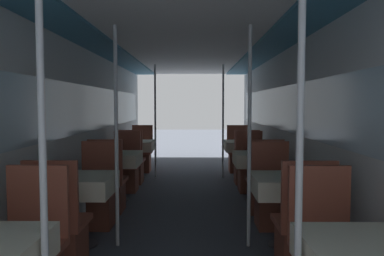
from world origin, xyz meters
name	(u,v)px	position (x,y,z in m)	size (l,w,h in m)	color
wall_left	(76,127)	(-1.42, 3.63, 1.13)	(0.05, 10.06, 2.18)	silver
wall_right	(297,127)	(1.42, 3.63, 1.13)	(0.05, 10.06, 2.18)	silver
ceiling_panel	(186,40)	(0.00, 3.63, 2.22)	(2.84, 10.06, 0.07)	white
support_pole_left_0	(43,167)	(-0.65, 0.74, 1.09)	(0.04, 0.04, 2.18)	silver
dining_table_left_1	(81,187)	(-1.02, 2.52, 0.59)	(0.64, 0.64, 0.71)	#4C4C51
chair_left_near_1	(59,238)	(-1.02, 1.91, 0.29)	(0.44, 0.44, 0.97)	brown
chair_left_far_1	(97,201)	(-1.02, 3.12, 0.29)	(0.44, 0.44, 0.97)	brown
support_pole_left_1	(116,137)	(-0.65, 2.52, 1.09)	(0.04, 0.04, 2.18)	silver
dining_table_left_2	(118,160)	(-1.02, 4.29, 0.59)	(0.64, 0.64, 0.71)	#4C4C51
chair_left_near_2	(109,190)	(-1.02, 3.69, 0.29)	(0.44, 0.44, 0.97)	brown
chair_left_far_2	(126,173)	(-1.02, 4.89, 0.29)	(0.44, 0.44, 0.97)	brown
dining_table_left_3	(137,147)	(-1.02, 6.06, 0.59)	(0.64, 0.64, 0.71)	#4C4C51
chair_left_near_3	(132,167)	(-1.02, 5.46, 0.29)	(0.44, 0.44, 0.97)	brown
chair_left_far_3	(141,158)	(-1.02, 6.66, 0.29)	(0.44, 0.44, 0.97)	brown
support_pole_left_3	(155,121)	(-0.65, 6.06, 1.09)	(0.04, 0.04, 2.18)	silver
support_pole_right_0	(299,168)	(0.65, 0.74, 1.09)	(0.04, 0.04, 2.18)	silver
dining_table_right_1	(285,187)	(1.02, 2.52, 0.59)	(0.64, 0.64, 0.71)	#4C4C51
chair_right_near_1	(302,239)	(1.02, 1.91, 0.29)	(0.44, 0.44, 0.97)	brown
chair_right_far_1	(273,202)	(1.02, 3.12, 0.29)	(0.44, 0.44, 0.97)	brown
support_pole_right_1	(249,137)	(0.65, 2.52, 1.09)	(0.04, 0.04, 2.18)	silver
dining_table_right_2	(256,160)	(1.02, 4.29, 0.59)	(0.64, 0.64, 0.71)	#4C4C51
chair_right_near_2	(264,190)	(1.02, 3.69, 0.29)	(0.44, 0.44, 0.97)	brown
chair_right_far_2	(250,174)	(1.02, 4.89, 0.29)	(0.44, 0.44, 0.97)	brown
dining_table_right_3	(242,147)	(1.02, 6.06, 0.59)	(0.64, 0.64, 0.71)	#4C4C51
chair_right_near_3	(246,168)	(1.02, 5.46, 0.29)	(0.44, 0.44, 0.97)	brown
chair_right_far_3	(238,158)	(1.02, 6.66, 0.29)	(0.44, 0.44, 0.97)	brown
support_pole_right_3	(223,121)	(0.65, 6.06, 1.09)	(0.04, 0.04, 2.18)	silver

